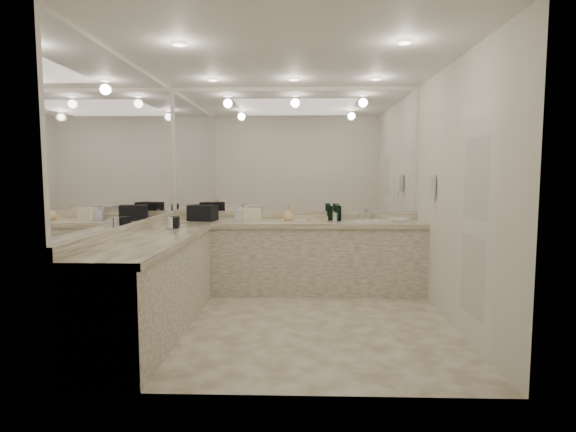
{
  "coord_description": "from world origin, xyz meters",
  "views": [
    {
      "loc": [
        0.09,
        -4.39,
        1.49
      ],
      "look_at": [
        -0.05,
        0.4,
        1.04
      ],
      "focal_mm": 28.0,
      "sensor_mm": 36.0,
      "label": 1
    }
  ],
  "objects_px": {
    "soap_bottle_b": "(238,213)",
    "soap_bottle_c": "(288,214)",
    "wall_phone": "(432,186)",
    "hand_towel": "(398,220)",
    "sink": "(370,222)",
    "black_toiletry_bag": "(203,213)",
    "cream_cosmetic_case": "(250,214)",
    "soap_bottle_a": "(245,213)"
  },
  "relations": [
    {
      "from": "soap_bottle_b",
      "to": "sink",
      "type": "bearing_deg",
      "value": -0.99
    },
    {
      "from": "sink",
      "to": "soap_bottle_b",
      "type": "distance_m",
      "value": 1.66
    },
    {
      "from": "soap_bottle_b",
      "to": "black_toiletry_bag",
      "type": "bearing_deg",
      "value": -175.44
    },
    {
      "from": "soap_bottle_c",
      "to": "black_toiletry_bag",
      "type": "bearing_deg",
      "value": -178.1
    },
    {
      "from": "soap_bottle_b",
      "to": "soap_bottle_c",
      "type": "distance_m",
      "value": 0.63
    },
    {
      "from": "soap_bottle_a",
      "to": "hand_towel",
      "type": "bearing_deg",
      "value": -2.42
    },
    {
      "from": "black_toiletry_bag",
      "to": "sink",
      "type": "bearing_deg",
      "value": 0.2
    },
    {
      "from": "hand_towel",
      "to": "soap_bottle_b",
      "type": "relative_size",
      "value": 1.16
    },
    {
      "from": "cream_cosmetic_case",
      "to": "wall_phone",
      "type": "bearing_deg",
      "value": -19.17
    },
    {
      "from": "hand_towel",
      "to": "soap_bottle_a",
      "type": "xyz_separation_m",
      "value": [
        -1.9,
        0.08,
        0.08
      ]
    },
    {
      "from": "wall_phone",
      "to": "cream_cosmetic_case",
      "type": "height_order",
      "value": "wall_phone"
    },
    {
      "from": "black_toiletry_bag",
      "to": "soap_bottle_b",
      "type": "height_order",
      "value": "soap_bottle_b"
    },
    {
      "from": "soap_bottle_a",
      "to": "soap_bottle_b",
      "type": "relative_size",
      "value": 0.99
    },
    {
      "from": "cream_cosmetic_case",
      "to": "soap_bottle_a",
      "type": "height_order",
      "value": "soap_bottle_a"
    },
    {
      "from": "cream_cosmetic_case",
      "to": "soap_bottle_b",
      "type": "height_order",
      "value": "soap_bottle_b"
    },
    {
      "from": "soap_bottle_c",
      "to": "wall_phone",
      "type": "bearing_deg",
      "value": -17.97
    },
    {
      "from": "sink",
      "to": "black_toiletry_bag",
      "type": "height_order",
      "value": "black_toiletry_bag"
    },
    {
      "from": "wall_phone",
      "to": "hand_towel",
      "type": "bearing_deg",
      "value": 122.29
    },
    {
      "from": "wall_phone",
      "to": "hand_towel",
      "type": "height_order",
      "value": "wall_phone"
    },
    {
      "from": "sink",
      "to": "black_toiletry_bag",
      "type": "distance_m",
      "value": 2.1
    },
    {
      "from": "soap_bottle_a",
      "to": "cream_cosmetic_case",
      "type": "bearing_deg",
      "value": 52.61
    },
    {
      "from": "cream_cosmetic_case",
      "to": "hand_towel",
      "type": "height_order",
      "value": "cream_cosmetic_case"
    },
    {
      "from": "black_toiletry_bag",
      "to": "soap_bottle_a",
      "type": "bearing_deg",
      "value": 1.99
    },
    {
      "from": "black_toiletry_bag",
      "to": "soap_bottle_a",
      "type": "height_order",
      "value": "soap_bottle_a"
    },
    {
      "from": "soap_bottle_b",
      "to": "soap_bottle_c",
      "type": "bearing_deg",
      "value": 0.0
    },
    {
      "from": "hand_towel",
      "to": "soap_bottle_b",
      "type": "bearing_deg",
      "value": 177.19
    },
    {
      "from": "sink",
      "to": "hand_towel",
      "type": "xyz_separation_m",
      "value": [
        0.33,
        -0.07,
        0.02
      ]
    },
    {
      "from": "black_toiletry_bag",
      "to": "soap_bottle_c",
      "type": "height_order",
      "value": "black_toiletry_bag"
    },
    {
      "from": "wall_phone",
      "to": "hand_towel",
      "type": "distance_m",
      "value": 0.67
    },
    {
      "from": "cream_cosmetic_case",
      "to": "sink",
      "type": "bearing_deg",
      "value": -6.97
    },
    {
      "from": "black_toiletry_bag",
      "to": "soap_bottle_a",
      "type": "relative_size",
      "value": 1.72
    },
    {
      "from": "cream_cosmetic_case",
      "to": "soap_bottle_a",
      "type": "distance_m",
      "value": 0.1
    },
    {
      "from": "soap_bottle_a",
      "to": "soap_bottle_b",
      "type": "bearing_deg",
      "value": 168.51
    },
    {
      "from": "black_toiletry_bag",
      "to": "soap_bottle_b",
      "type": "distance_m",
      "value": 0.45
    },
    {
      "from": "soap_bottle_a",
      "to": "soap_bottle_b",
      "type": "distance_m",
      "value": 0.09
    },
    {
      "from": "cream_cosmetic_case",
      "to": "hand_towel",
      "type": "bearing_deg",
      "value": -8.51
    },
    {
      "from": "black_toiletry_bag",
      "to": "soap_bottle_c",
      "type": "distance_m",
      "value": 1.08
    },
    {
      "from": "soap_bottle_b",
      "to": "soap_bottle_c",
      "type": "xyz_separation_m",
      "value": [
        0.63,
        0.0,
        -0.02
      ]
    },
    {
      "from": "black_toiletry_bag",
      "to": "cream_cosmetic_case",
      "type": "relative_size",
      "value": 1.2
    },
    {
      "from": "cream_cosmetic_case",
      "to": "soap_bottle_c",
      "type": "distance_m",
      "value": 0.49
    },
    {
      "from": "sink",
      "to": "wall_phone",
      "type": "distance_m",
      "value": 0.91
    },
    {
      "from": "sink",
      "to": "soap_bottle_a",
      "type": "relative_size",
      "value": 2.25
    }
  ]
}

